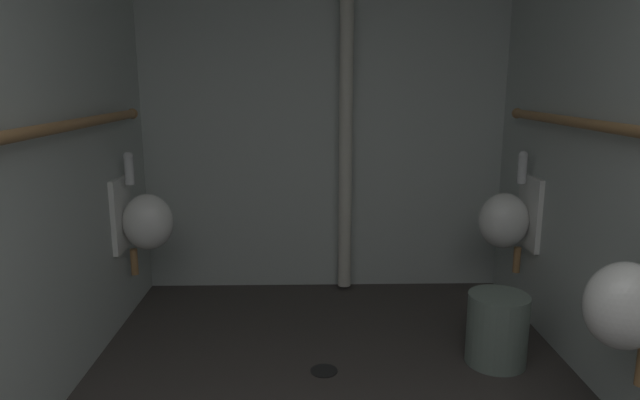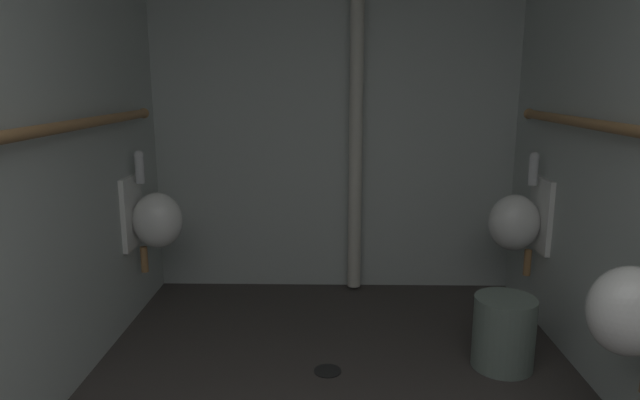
% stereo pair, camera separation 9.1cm
% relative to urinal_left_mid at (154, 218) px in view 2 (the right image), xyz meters
% --- Properties ---
extents(wall_back, '(2.61, 0.06, 2.59)m').
position_rel_urinal_left_mid_xyz_m(wall_back, '(1.10, 0.60, 0.66)').
color(wall_back, '#B0B9B5').
rests_on(wall_back, ground).
extents(urinal_left_mid, '(0.32, 0.30, 0.76)m').
position_rel_urinal_left_mid_xyz_m(urinal_left_mid, '(0.00, 0.00, 0.00)').
color(urinal_left_mid, white).
extents(urinal_right_mid, '(0.32, 0.30, 0.76)m').
position_rel_urinal_left_mid_xyz_m(urinal_right_mid, '(2.19, -1.32, 0.00)').
color(urinal_right_mid, white).
extents(urinal_right_far, '(0.32, 0.30, 0.76)m').
position_rel_urinal_left_mid_xyz_m(urinal_right_far, '(2.19, -0.02, 0.00)').
color(urinal_right_far, white).
extents(supply_pipe_left, '(0.06, 3.07, 0.06)m').
position_rel_urinal_left_mid_xyz_m(supply_pipe_left, '(-0.09, -1.30, 0.62)').
color(supply_pipe_left, '#9E7042').
extents(standpipe_back_wall, '(0.09, 0.09, 2.54)m').
position_rel_urinal_left_mid_xyz_m(standpipe_back_wall, '(1.24, 0.49, 0.66)').
color(standpipe_back_wall, beige).
rests_on(standpipe_back_wall, ground).
extents(floor_drain, '(0.14, 0.14, 0.01)m').
position_rel_urinal_left_mid_xyz_m(floor_drain, '(1.06, -0.66, -0.63)').
color(floor_drain, black).
rests_on(floor_drain, ground).
extents(waste_bin, '(0.31, 0.31, 0.38)m').
position_rel_urinal_left_mid_xyz_m(waste_bin, '(1.96, -0.59, -0.45)').
color(waste_bin, slate).
rests_on(waste_bin, ground).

